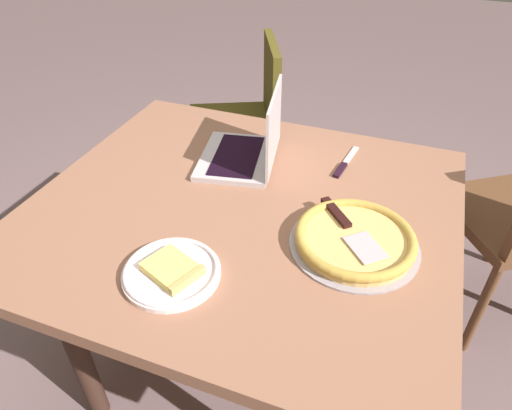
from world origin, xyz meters
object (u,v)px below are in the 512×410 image
laptop (249,148)px  table_knife (344,164)px  dining_table (242,226)px  chair_near (246,116)px  pizza_plate (172,272)px  pizza_tray (355,239)px

laptop → table_knife: (-0.30, -0.08, -0.05)m
laptop → table_knife: 0.31m
dining_table → table_knife: table_knife is taller
dining_table → chair_near: size_ratio=1.41×
laptop → pizza_plate: laptop is taller
laptop → pizza_plate: 0.54m
pizza_tray → chair_near: chair_near is taller
laptop → pizza_tray: laptop is taller
pizza_plate → chair_near: 1.29m
table_knife → chair_near: 0.87m
pizza_tray → dining_table: bearing=-9.6°
laptop → pizza_plate: (-0.01, 0.54, -0.04)m
laptop → pizza_tray: size_ratio=1.00×
pizza_plate → chair_near: chair_near is taller
table_knife → chair_near: bearing=-46.4°
table_knife → pizza_tray: bearing=105.5°
dining_table → table_knife: 0.39m
pizza_plate → pizza_tray: (-0.38, -0.26, 0.01)m
pizza_tray → table_knife: bearing=-74.5°
laptop → chair_near: laptop is taller
laptop → table_knife: size_ratio=1.59×
laptop → chair_near: 0.79m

